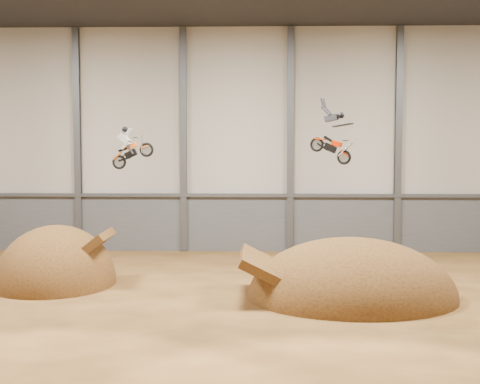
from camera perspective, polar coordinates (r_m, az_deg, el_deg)
name	(u,v)px	position (r m, az deg, el deg)	size (l,w,h in m)	color
floor	(225,310)	(27.75, -1.31, -10.07)	(40.00, 40.00, 0.00)	#523316
back_wall	(237,140)	(41.87, -0.27, 4.46)	(40.00, 0.10, 14.00)	#B6AFA1
lower_band_back	(237,224)	(42.09, -0.27, -2.71)	(39.80, 0.18, 3.50)	#4E5055
steel_rail	(237,195)	(41.75, -0.28, -0.28)	(39.80, 0.35, 0.20)	#47494F
steel_column_1	(78,140)	(43.18, -13.70, 4.33)	(0.40, 0.36, 13.90)	#47494F
steel_column_2	(183,140)	(41.92, -4.85, 4.44)	(0.40, 0.36, 13.90)	#47494F
steel_column_3	(290,140)	(41.69, 4.32, 4.45)	(0.40, 0.36, 13.90)	#47494F
steel_column_4	(398,140)	(42.53, 13.36, 4.34)	(0.40, 0.36, 13.90)	#47494F
takeoff_ramp	(56,284)	(33.83, -15.44, -7.60)	(5.75, 6.63, 5.75)	#3E240F
landing_ramp	(352,298)	(30.32, 9.50, -8.89)	(9.23, 8.16, 5.32)	#3E240F
fmx_rider_a	(135,142)	(32.25, -8.91, 4.23)	(2.13, 0.81, 1.93)	orange
fmx_rider_b	(328,131)	(29.87, 7.50, 5.16)	(2.69, 0.77, 2.31)	red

